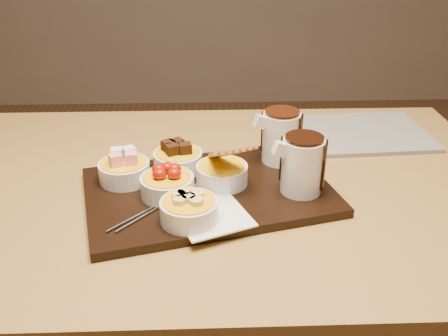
{
  "coord_description": "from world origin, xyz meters",
  "views": [
    {
      "loc": [
        -0.03,
        -0.89,
        1.25
      ],
      "look_at": [
        0.0,
        -0.06,
        0.81
      ],
      "focal_mm": 40.0,
      "sensor_mm": 36.0,
      "label": 1
    }
  ],
  "objects_px": {
    "dining_table": "(222,221)",
    "newspaper": "(364,133)",
    "bowl_strawberries": "(167,186)",
    "pitcher_dark_chocolate": "(302,166)",
    "serving_board": "(208,192)",
    "pitcher_milk_chocolate": "(281,137)"
  },
  "relations": [
    {
      "from": "dining_table",
      "to": "newspaper",
      "type": "bearing_deg",
      "value": 31.82
    },
    {
      "from": "bowl_strawberries",
      "to": "newspaper",
      "type": "relative_size",
      "value": 0.33
    },
    {
      "from": "dining_table",
      "to": "pitcher_dark_chocolate",
      "type": "xyz_separation_m",
      "value": [
        0.15,
        -0.07,
        0.17
      ]
    },
    {
      "from": "dining_table",
      "to": "bowl_strawberries",
      "type": "height_order",
      "value": "bowl_strawberries"
    },
    {
      "from": "newspaper",
      "to": "serving_board",
      "type": "bearing_deg",
      "value": -147.61
    },
    {
      "from": "bowl_strawberries",
      "to": "pitcher_dark_chocolate",
      "type": "height_order",
      "value": "pitcher_dark_chocolate"
    },
    {
      "from": "dining_table",
      "to": "serving_board",
      "type": "relative_size",
      "value": 2.61
    },
    {
      "from": "pitcher_milk_chocolate",
      "to": "serving_board",
      "type": "bearing_deg",
      "value": -158.2
    },
    {
      "from": "bowl_strawberries",
      "to": "pitcher_milk_chocolate",
      "type": "bearing_deg",
      "value": 30.64
    },
    {
      "from": "pitcher_milk_chocolate",
      "to": "newspaper",
      "type": "bearing_deg",
      "value": 21.59
    },
    {
      "from": "pitcher_milk_chocolate",
      "to": "newspaper",
      "type": "xyz_separation_m",
      "value": [
        0.23,
        0.17,
        -0.07
      ]
    },
    {
      "from": "bowl_strawberries",
      "to": "pitcher_milk_chocolate",
      "type": "relative_size",
      "value": 0.94
    },
    {
      "from": "bowl_strawberries",
      "to": "newspaper",
      "type": "distance_m",
      "value": 0.55
    },
    {
      "from": "pitcher_dark_chocolate",
      "to": "pitcher_milk_chocolate",
      "type": "height_order",
      "value": "same"
    },
    {
      "from": "serving_board",
      "to": "pitcher_dark_chocolate",
      "type": "bearing_deg",
      "value": -19.98
    },
    {
      "from": "pitcher_dark_chocolate",
      "to": "newspaper",
      "type": "distance_m",
      "value": 0.37
    },
    {
      "from": "serving_board",
      "to": "pitcher_dark_chocolate",
      "type": "relative_size",
      "value": 4.33
    },
    {
      "from": "newspaper",
      "to": "dining_table",
      "type": "bearing_deg",
      "value": -151.71
    },
    {
      "from": "dining_table",
      "to": "bowl_strawberries",
      "type": "distance_m",
      "value": 0.19
    },
    {
      "from": "serving_board",
      "to": "newspaper",
      "type": "bearing_deg",
      "value": 21.67
    },
    {
      "from": "bowl_strawberries",
      "to": "pitcher_dark_chocolate",
      "type": "xyz_separation_m",
      "value": [
        0.25,
        0.01,
        0.03
      ]
    },
    {
      "from": "serving_board",
      "to": "pitcher_dark_chocolate",
      "type": "distance_m",
      "value": 0.19
    }
  ]
}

